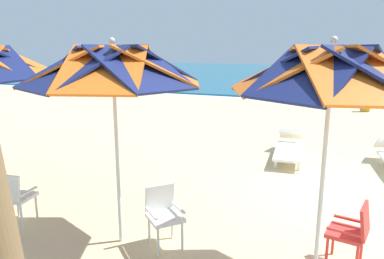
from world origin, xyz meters
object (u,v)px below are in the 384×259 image
object	(u,v)px
sun_lounger_1	(289,148)
beach_umbrella_1	(113,68)
beachgoer_seated	(366,104)
plastic_chair_0	(352,231)
plastic_chair_1	(163,212)
beach_umbrella_0	(331,73)
plastic_chair_2	(15,195)

from	to	relation	value
sun_lounger_1	beach_umbrella_1	bearing A→B (deg)	-108.79
beach_umbrella_1	beachgoer_seated	distance (m)	14.02
beach_umbrella_1	beachgoer_seated	xyz separation A→B (m)	(3.82, 13.31, -2.18)
plastic_chair_0	plastic_chair_1	bearing A→B (deg)	-170.32
beach_umbrella_0	beachgoer_seated	world-z (taller)	beach_umbrella_0
beach_umbrella_1	plastic_chair_2	size ratio (longest dim) A/B	3.30
beachgoer_seated	beach_umbrella_0	bearing A→B (deg)	-95.05
beach_umbrella_0	beachgoer_seated	distance (m)	13.42
sun_lounger_1	beach_umbrella_0	bearing A→B (deg)	-78.75
plastic_chair_1	plastic_chair_2	world-z (taller)	same
plastic_chair_1	sun_lounger_1	distance (m)	4.95
beach_umbrella_1	sun_lounger_1	size ratio (longest dim) A/B	1.31
beach_umbrella_0	sun_lounger_1	distance (m)	5.41
plastic_chair_0	plastic_chair_2	world-z (taller)	same
beach_umbrella_0	beachgoer_seated	xyz separation A→B (m)	(1.17, 13.19, -2.18)
beach_umbrella_0	plastic_chair_1	bearing A→B (deg)	179.42
beach_umbrella_0	sun_lounger_1	world-z (taller)	beach_umbrella_0
plastic_chair_2	beach_umbrella_1	bearing A→B (deg)	6.30
plastic_chair_1	sun_lounger_1	world-z (taller)	plastic_chair_1
plastic_chair_0	beachgoer_seated	world-z (taller)	beachgoer_seated
beach_umbrella_0	plastic_chair_0	distance (m)	2.06
sun_lounger_1	beachgoer_seated	size ratio (longest dim) A/B	2.37
plastic_chair_2	sun_lounger_1	world-z (taller)	plastic_chair_2
plastic_chair_0	beachgoer_seated	size ratio (longest dim) A/B	0.94
plastic_chair_0	sun_lounger_1	distance (m)	4.62
beach_umbrella_0	plastic_chair_1	world-z (taller)	beach_umbrella_0
plastic_chair_0	beach_umbrella_0	bearing A→B (deg)	-131.73
beach_umbrella_1	plastic_chair_1	xyz separation A→B (m)	(0.62, 0.15, -1.98)
beach_umbrella_0	plastic_chair_2	distance (m)	4.87
beach_umbrella_1	beach_umbrella_0	bearing A→B (deg)	2.73
plastic_chair_0	plastic_chair_2	size ratio (longest dim) A/B	1.00
plastic_chair_0	plastic_chair_2	bearing A→B (deg)	-171.07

